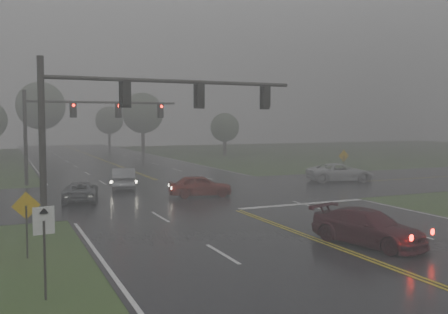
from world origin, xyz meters
name	(u,v)px	position (x,y,z in m)	size (l,w,h in m)	color
ground	(441,287)	(0.00, 0.00, 0.00)	(180.00, 180.00, 0.00)	#314E21
main_road	(199,196)	(0.00, 20.00, 0.00)	(18.00, 160.00, 0.02)	black
cross_street	(189,192)	(0.00, 22.00, 0.00)	(120.00, 14.00, 0.02)	black
stop_bar	(303,204)	(4.50, 14.40, 0.00)	(8.50, 0.50, 0.01)	silver
sedan_maroon	(368,245)	(1.42, 4.95, 0.00)	(1.96, 4.82, 1.40)	#400B14
sedan_red	(200,197)	(0.01, 19.82, 0.00)	(1.68, 4.18, 1.43)	maroon
sedan_silver	(124,189)	(-3.74, 25.74, 0.00)	(1.63, 4.67, 1.54)	gray
car_grey	(81,201)	(-7.47, 21.14, 0.00)	(2.02, 4.38, 1.22)	#525459
pickup_white	(340,182)	(13.58, 22.82, 0.00)	(2.50, 5.41, 1.50)	silver
signal_gantry_near	(127,110)	(-6.26, 13.41, 5.51)	(13.04, 0.35, 7.90)	black
signal_gantry_far	(75,119)	(-6.44, 31.12, 5.19)	(12.35, 0.38, 7.43)	black
sign_diamond_west	(26,214)	(-11.15, 8.42, 1.63)	(1.00, 0.21, 2.42)	black
sign_arrow_white	(44,235)	(-10.89, 3.67, 1.82)	(0.58, 0.14, 2.60)	black
sign_diamond_east	(344,159)	(15.17, 24.44, 1.71)	(1.06, 0.08, 2.54)	black
tree_ne_a	(143,113)	(9.10, 68.74, 6.37)	(6.60, 6.60, 9.69)	#342821
tree_n_mid	(41,106)	(-5.89, 76.70, 7.60)	(7.87, 7.87, 11.56)	#342821
tree_e_near	(225,128)	(18.42, 56.98, 4.13)	(4.29, 4.29, 6.29)	#342821
tree_n_far	(109,120)	(7.51, 88.38, 5.25)	(5.44, 5.44, 7.99)	#342821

